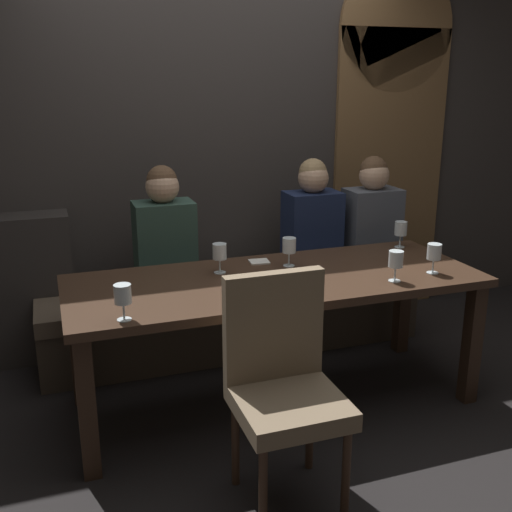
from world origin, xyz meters
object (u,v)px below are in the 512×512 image
wine_glass_far_right (123,295)px  wine_glass_center_front (289,246)px  diner_bearded (312,223)px  dessert_plate (277,285)px  chair_near_side (283,375)px  dining_table (276,292)px  wine_glass_near_right (434,252)px  diner_far_end (372,219)px  wine_glass_center_back (401,230)px  wine_glass_end_left (396,260)px  banquette_bench (237,319)px  wine_glass_end_right (220,253)px  diner_redhead (165,236)px

wine_glass_far_right → wine_glass_center_front: same height
diner_bearded → dessert_plate: diner_bearded is taller
chair_near_side → diner_bearded: (0.78, 1.45, 0.27)m
dining_table → wine_glass_near_right: bearing=-14.8°
diner_far_end → wine_glass_near_right: size_ratio=4.94×
diner_bearded → wine_glass_center_back: (0.40, -0.44, 0.02)m
chair_near_side → wine_glass_end_left: 0.97m
banquette_bench → wine_glass_end_left: wine_glass_end_left is taller
wine_glass_near_right → wine_glass_center_front: same height
wine_glass_end_right → dessert_plate: (0.21, -0.32, -0.10)m
banquette_bench → dessert_plate: (-0.05, -0.85, 0.53)m
wine_glass_center_front → dessert_plate: wine_glass_center_front is taller
chair_near_side → wine_glass_near_right: size_ratio=5.98×
wine_glass_near_right → diner_bearded: bearing=107.0°
chair_near_side → diner_far_end: size_ratio=1.21×
wine_glass_end_left → diner_far_end: bearing=67.2°
wine_glass_center_back → dining_table: bearing=-162.8°
banquette_bench → wine_glass_end_right: 0.86m
diner_redhead → wine_glass_end_left: size_ratio=4.95×
wine_glass_end_left → diner_redhead: bearing=136.3°
wine_glass_near_right → wine_glass_far_right: bearing=-176.0°
banquette_bench → diner_redhead: bearing=179.9°
wine_glass_end_right → dining_table: bearing=-32.4°
banquette_bench → diner_redhead: (-0.46, 0.00, 0.61)m
dining_table → wine_glass_far_right: wine_glass_far_right is taller
diner_bearded → wine_glass_end_left: size_ratio=4.92×
banquette_bench → wine_glass_near_right: (0.83, -0.92, 0.63)m
wine_glass_near_right → wine_glass_end_right: 1.15m
wine_glass_center_back → dessert_plate: bearing=-155.9°
wine_glass_center_back → chair_near_side: bearing=-139.5°
wine_glass_end_right → wine_glass_center_front: same height
diner_far_end → wine_glass_center_back: (-0.02, -0.39, 0.02)m
banquette_bench → dessert_plate: dessert_plate is taller
wine_glass_end_right → diner_redhead: bearing=110.1°
banquette_bench → wine_glass_near_right: 1.39m
diner_redhead → wine_glass_center_back: diner_redhead is taller
diner_far_end → wine_glass_center_front: size_ratio=4.94×
wine_glass_center_back → wine_glass_far_right: bearing=-160.6°
dining_table → diner_far_end: size_ratio=2.72×
chair_near_side → dessert_plate: bearing=71.4°
chair_near_side → wine_glass_end_right: chair_near_side is taller
chair_near_side → wine_glass_center_front: 1.00m
banquette_bench → wine_glass_center_front: wine_glass_center_front is taller
diner_bearded → dessert_plate: (-0.59, -0.88, -0.08)m
dining_table → wine_glass_end_left: bearing=-25.7°
chair_near_side → dessert_plate: chair_near_side is taller
wine_glass_end_right → wine_glass_center_front: bearing=-1.2°
diner_bearded → wine_glass_center_back: diner_bearded is taller
dining_table → diner_bearded: 0.92m
wine_glass_end_right → wine_glass_end_left: bearing=-27.9°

